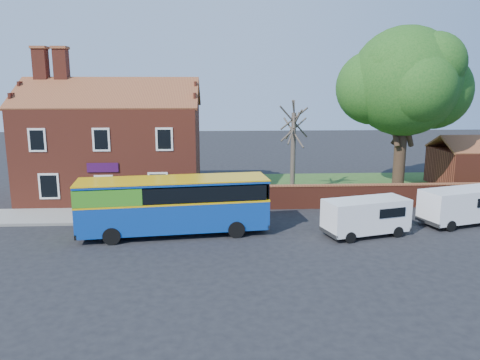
{
  "coord_description": "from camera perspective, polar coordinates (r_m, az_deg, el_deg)",
  "views": [
    {
      "loc": [
        0.23,
        -22.65,
        8.06
      ],
      "look_at": [
        1.74,
        5.0,
        2.38
      ],
      "focal_mm": 35.0,
      "sensor_mm": 36.0,
      "label": 1
    }
  ],
  "objects": [
    {
      "name": "pavement",
      "position": [
        30.38,
        -16.82,
        -4.19
      ],
      "size": [
        18.0,
        3.5,
        0.12
      ],
      "primitive_type": "cube",
      "color": "gray",
      "rests_on": "ground"
    },
    {
      "name": "ground",
      "position": [
        24.04,
        -3.52,
        -8.02
      ],
      "size": [
        120.0,
        120.0,
        0.0
      ],
      "primitive_type": "plane",
      "color": "black",
      "rests_on": "ground"
    },
    {
      "name": "van_far",
      "position": [
        30.16,
        25.35,
        -2.75
      ],
      "size": [
        5.13,
        3.22,
        2.1
      ],
      "rotation": [
        0.0,
        0.0,
        0.3
      ],
      "color": "white",
      "rests_on": "ground"
    },
    {
      "name": "van_near",
      "position": [
        26.21,
        15.12,
        -4.17
      ],
      "size": [
        4.89,
        2.98,
        2.01
      ],
      "rotation": [
        0.0,
        0.0,
        0.27
      ],
      "color": "white",
      "rests_on": "ground"
    },
    {
      "name": "kerb",
      "position": [
        28.75,
        -17.63,
        -5.11
      ],
      "size": [
        18.0,
        0.15,
        0.14
      ],
      "primitive_type": "cube",
      "color": "slate",
      "rests_on": "ground"
    },
    {
      "name": "grass_strip",
      "position": [
        38.72,
        16.21,
        -0.87
      ],
      "size": [
        26.0,
        12.0,
        0.04
      ],
      "primitive_type": "cube",
      "color": "#426B28",
      "rests_on": "ground"
    },
    {
      "name": "boundary_wall",
      "position": [
        33.09,
        19.67,
        -1.75
      ],
      "size": [
        22.0,
        0.38,
        1.6
      ],
      "color": "maroon",
      "rests_on": "ground"
    },
    {
      "name": "bus",
      "position": [
        25.58,
        -8.81,
        -2.82
      ],
      "size": [
        10.37,
        3.75,
        3.09
      ],
      "rotation": [
        0.0,
        0.0,
        0.12
      ],
      "color": "#0D3A97",
      "rests_on": "ground"
    },
    {
      "name": "shop_building",
      "position": [
        35.22,
        -15.01,
        3.61
      ],
      "size": [
        12.3,
        8.13,
        10.5
      ],
      "color": "maroon",
      "rests_on": "ground"
    },
    {
      "name": "large_tree",
      "position": [
        37.12,
        19.44,
        10.87
      ],
      "size": [
        10.03,
        7.94,
        12.24
      ],
      "color": "black",
      "rests_on": "ground"
    },
    {
      "name": "bare_tree",
      "position": [
        34.23,
        6.5,
        3.69
      ],
      "size": [
        2.48,
        2.96,
        6.62
      ],
      "color": "#4C4238",
      "rests_on": "ground"
    }
  ]
}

